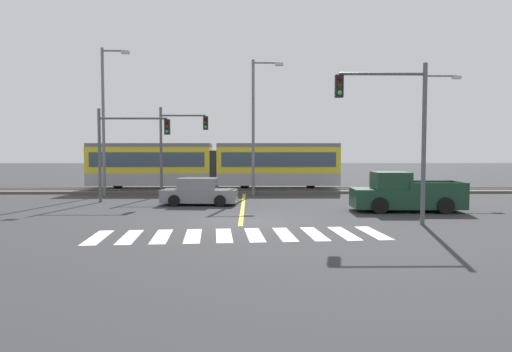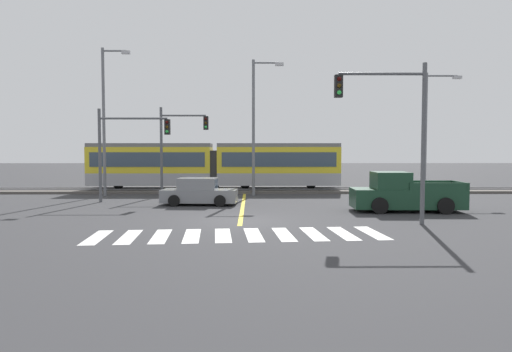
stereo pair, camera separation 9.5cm
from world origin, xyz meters
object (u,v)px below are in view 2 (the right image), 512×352
sedan_crossing (199,192)px  pickup_truck (404,195)px  street_lamp_west (106,114)px  traffic_light_far_left (177,139)px  street_lamp_centre (256,120)px  street_lamp_east (429,126)px  traffic_light_mid_left (125,141)px  light_rail_tram (215,164)px  traffic_light_near_right (395,119)px

sedan_crossing → pickup_truck: pickup_truck is taller
street_lamp_west → sedan_crossing: bearing=-37.6°
pickup_truck → traffic_light_far_left: bearing=147.6°
street_lamp_west → street_lamp_centre: size_ratio=1.08×
street_lamp_west → street_lamp_centre: street_lamp_west is taller
street_lamp_east → traffic_light_mid_left: bearing=-168.9°
light_rail_tram → street_lamp_east: size_ratio=2.23×
light_rail_tram → street_lamp_west: 8.49m
traffic_light_mid_left → traffic_light_near_right: (13.28, -8.46, 0.70)m
light_rail_tram → street_lamp_west: street_lamp_west is taller
traffic_light_mid_left → traffic_light_far_left: traffic_light_far_left is taller
sedan_crossing → traffic_light_far_left: bearing=111.9°
light_rail_tram → street_lamp_centre: 5.36m
traffic_light_near_right → street_lamp_east: (6.21, 12.28, 0.43)m
sedan_crossing → street_lamp_centre: 7.75m
light_rail_tram → street_lamp_west: size_ratio=1.87×
sedan_crossing → traffic_light_far_left: traffic_light_far_left is taller
traffic_light_far_left → street_lamp_centre: 5.46m
pickup_truck → street_lamp_centre: size_ratio=0.60×
traffic_light_mid_left → pickup_truck: bearing=-16.1°
sedan_crossing → pickup_truck: (10.59, -2.94, 0.14)m
pickup_truck → street_lamp_east: (4.40, 8.18, 3.91)m
traffic_light_mid_left → street_lamp_centre: 8.87m
sedan_crossing → street_lamp_west: (-6.84, 5.27, 4.82)m
sedan_crossing → pickup_truck: 10.99m
sedan_crossing → pickup_truck: size_ratio=0.78×
sedan_crossing → street_lamp_centre: street_lamp_centre is taller
traffic_light_near_right → traffic_light_far_left: (-10.80, 12.10, -0.47)m
street_lamp_centre → traffic_light_near_right: bearing=-66.1°
pickup_truck → traffic_light_far_left: (-12.62, 8.00, 3.02)m
street_lamp_east → street_lamp_centre: bearing=179.1°
traffic_light_mid_left → street_lamp_west: 4.90m
sedan_crossing → traffic_light_mid_left: size_ratio=0.78×
light_rail_tram → street_lamp_east: bearing=-12.5°
pickup_truck → traffic_light_mid_left: 15.95m
pickup_truck → traffic_light_far_left: 15.24m
sedan_crossing → traffic_light_near_right: size_ratio=0.65×
pickup_truck → street_lamp_centre: bearing=131.2°
traffic_light_far_left → street_lamp_east: (17.01, 0.18, 0.90)m
traffic_light_near_right → traffic_light_mid_left: bearing=147.5°
pickup_truck → sedan_crossing: bearing=164.5°
street_lamp_west → street_lamp_east: size_ratio=1.20×
sedan_crossing → traffic_light_near_right: (8.78, -7.05, 3.63)m
sedan_crossing → street_lamp_centre: (3.26, 5.42, 4.47)m
pickup_truck → traffic_light_mid_left: bearing=163.9°
street_lamp_west → traffic_light_near_right: bearing=-38.3°
light_rail_tram → traffic_light_mid_left: traffic_light_mid_left is taller
light_rail_tram → traffic_light_far_left: (-2.22, -3.47, 1.81)m
pickup_truck → traffic_light_mid_left: traffic_light_mid_left is taller
traffic_light_near_right → traffic_light_far_left: bearing=131.8°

